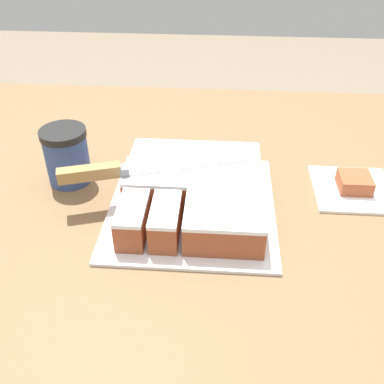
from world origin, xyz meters
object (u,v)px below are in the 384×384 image
object	(u,v)px
brownie	(355,182)
cake	(194,191)
knife	(113,171)
cake_board	(192,206)
coffee_cup	(67,155)

from	to	relation	value
brownie	cake	bearing A→B (deg)	-166.76
cake	knife	size ratio (longest dim) A/B	0.79
cake_board	cake	distance (m)	0.03
brownie	coffee_cup	bearing A→B (deg)	-179.81
knife	brownie	size ratio (longest dim) A/B	5.72
knife	coffee_cup	size ratio (longest dim) A/B	3.06
cake_board	knife	xyz separation A→B (m)	(-0.14, 0.00, 0.07)
knife	brownie	xyz separation A→B (m)	(0.44, 0.07, -0.05)
cake	cake_board	bearing A→B (deg)	-132.64
cake_board	coffee_cup	world-z (taller)	coffee_cup
cake	coffee_cup	distance (m)	0.26
cake_board	cake	bearing A→B (deg)	47.36
cake_board	coffee_cup	distance (m)	0.26
cake_board	brownie	xyz separation A→B (m)	(0.30, 0.07, 0.02)
cake_board	cake	xyz separation A→B (m)	(0.00, 0.00, 0.03)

